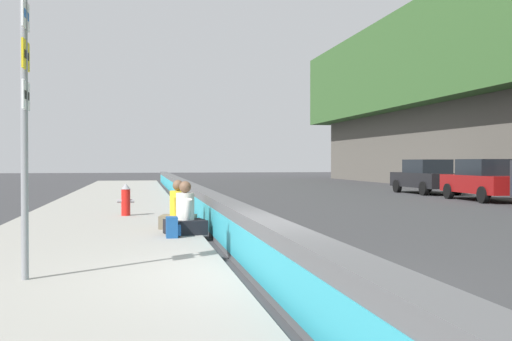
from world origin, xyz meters
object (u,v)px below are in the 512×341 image
(fire_hydrant, at_px, (126,199))
(seated_person_foreground, at_px, (185,217))
(route_sign_post, at_px, (25,112))
(backpack, at_px, (172,227))
(parked_car_midline, at_px, (426,176))
(seated_person_middle, at_px, (178,213))
(parked_car_fourth, at_px, (485,180))

(fire_hydrant, bearing_deg, seated_person_foreground, -164.09)
(route_sign_post, height_order, backpack, route_sign_post)
(parked_car_midline, bearing_deg, backpack, 140.71)
(seated_person_middle, relative_size, backpack, 2.67)
(seated_person_middle, distance_m, parked_car_fourth, 15.99)
(route_sign_post, relative_size, seated_person_middle, 3.37)
(backpack, xyz_separation_m, parked_car_midline, (16.38, -13.40, 0.53))
(fire_hydrant, height_order, parked_car_midline, parked_car_midline)
(seated_person_middle, height_order, parked_car_midline, parked_car_midline)
(route_sign_post, distance_m, seated_person_middle, 6.23)
(fire_hydrant, height_order, seated_person_middle, seated_person_middle)
(seated_person_foreground, bearing_deg, fire_hydrant, 15.91)
(route_sign_post, height_order, seated_person_middle, route_sign_post)
(backpack, distance_m, parked_car_fourth, 17.16)
(fire_hydrant, relative_size, backpack, 2.20)
(seated_person_foreground, relative_size, backpack, 2.70)
(route_sign_post, relative_size, seated_person_foreground, 3.34)
(seated_person_middle, distance_m, parked_car_midline, 19.77)
(fire_hydrant, height_order, seated_person_foreground, seated_person_foreground)
(seated_person_middle, height_order, backpack, seated_person_middle)
(seated_person_foreground, xyz_separation_m, seated_person_middle, (1.12, 0.08, -0.00))
(route_sign_post, relative_size, parked_car_fourth, 0.79)
(route_sign_post, bearing_deg, parked_car_fourth, -46.00)
(route_sign_post, distance_m, parked_car_fourth, 21.30)
(fire_hydrant, bearing_deg, parked_car_midline, -51.82)
(seated_person_foreground, bearing_deg, parked_car_midline, -39.61)
(fire_hydrant, bearing_deg, parked_car_fourth, -67.82)
(route_sign_post, xyz_separation_m, fire_hydrant, (8.95, -1.02, -1.65))
(seated_person_middle, relative_size, parked_car_midline, 0.23)
(fire_hydrant, relative_size, seated_person_foreground, 0.82)
(seated_person_middle, xyz_separation_m, parked_car_midline, (14.72, -13.19, 0.39))
(fire_hydrant, distance_m, parked_car_fourth, 15.41)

